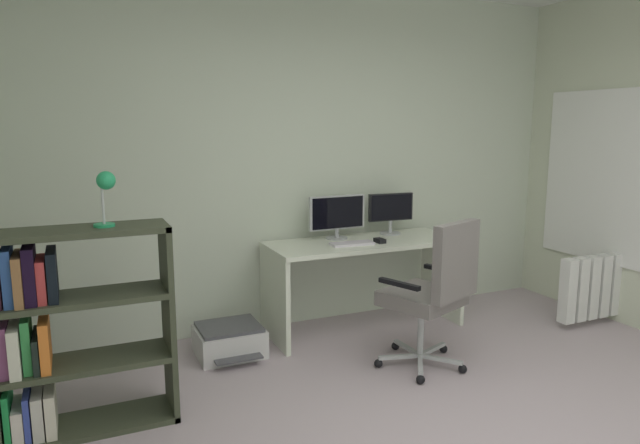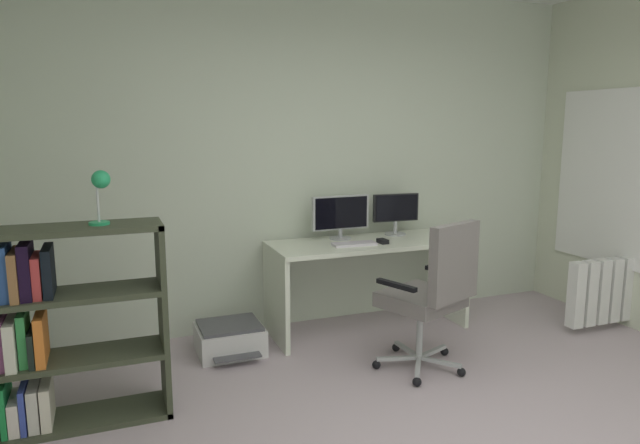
% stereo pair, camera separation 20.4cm
% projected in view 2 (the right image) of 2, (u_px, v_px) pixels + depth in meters
% --- Properties ---
extents(wall_back, '(4.82, 0.10, 2.77)m').
position_uv_depth(wall_back, '(310.00, 159.00, 4.67)').
color(wall_back, silver).
rests_on(wall_back, ground).
extents(window_pane, '(0.01, 1.53, 1.40)m').
position_uv_depth(window_pane, '(637.00, 180.00, 4.52)').
color(window_pane, white).
extents(window_frame, '(0.02, 1.61, 1.48)m').
position_uv_depth(window_frame, '(637.00, 180.00, 4.51)').
color(window_frame, white).
extents(desk, '(1.59, 0.62, 0.74)m').
position_uv_depth(desk, '(367.00, 264.00, 4.56)').
color(desk, white).
rests_on(desk, ground).
extents(monitor_main, '(0.49, 0.18, 0.36)m').
position_uv_depth(monitor_main, '(341.00, 214.00, 4.57)').
color(monitor_main, '#B2B5B7').
rests_on(monitor_main, desk).
extents(monitor_secondary, '(0.41, 0.18, 0.35)m').
position_uv_depth(monitor_secondary, '(396.00, 210.00, 4.75)').
color(monitor_secondary, '#B2B5B7').
rests_on(monitor_secondary, desk).
extents(keyboard, '(0.35, 0.15, 0.02)m').
position_uv_depth(keyboard, '(354.00, 244.00, 4.36)').
color(keyboard, silver).
rests_on(keyboard, desk).
extents(computer_mouse, '(0.07, 0.10, 0.03)m').
position_uv_depth(computer_mouse, '(383.00, 241.00, 4.43)').
color(computer_mouse, black).
rests_on(computer_mouse, desk).
extents(office_chair, '(0.64, 0.68, 1.05)m').
position_uv_depth(office_chair, '(433.00, 289.00, 3.74)').
color(office_chair, '#B7BABC').
rests_on(office_chair, ground).
extents(bookshelf, '(0.92, 0.33, 1.13)m').
position_uv_depth(bookshelf, '(56.00, 329.00, 3.06)').
color(bookshelf, '#393F2D').
rests_on(bookshelf, ground).
extents(desk_lamp, '(0.13, 0.11, 0.30)m').
position_uv_depth(desk_lamp, '(101.00, 187.00, 3.03)').
color(desk_lamp, '#25A262').
rests_on(desk_lamp, bookshelf).
extents(printer, '(0.47, 0.50, 0.22)m').
position_uv_depth(printer, '(230.00, 338.00, 4.14)').
color(printer, silver).
rests_on(printer, ground).
extents(radiator, '(1.01, 0.10, 0.53)m').
position_uv_depth(radiator, '(619.00, 289.00, 4.63)').
color(radiator, white).
rests_on(radiator, ground).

